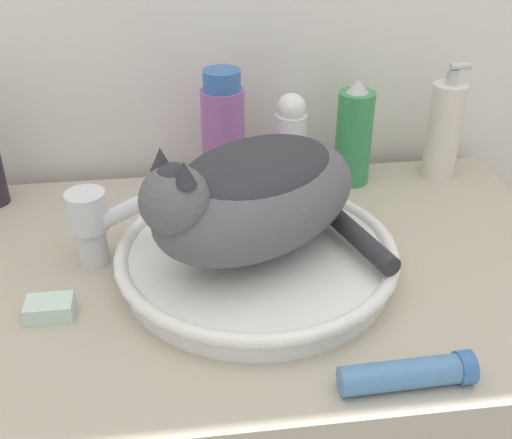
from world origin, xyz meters
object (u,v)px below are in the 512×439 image
at_px(lotion_bottle_white, 290,141).
at_px(spray_bottle_trigger, 354,136).
at_px(cream_tube, 409,374).
at_px(soap_pump_bottle, 444,130).
at_px(soap_bar, 50,308).
at_px(faucet, 94,223).
at_px(mouthwash_bottle, 223,134).
at_px(cat, 251,194).

xyz_separation_m(lotion_bottle_white, spray_bottle_trigger, (0.11, 0.00, 0.00)).
bearing_deg(cream_tube, soap_pump_bottle, 65.52).
relative_size(lotion_bottle_white, soap_pump_bottle, 0.81).
xyz_separation_m(soap_pump_bottle, soap_bar, (-0.65, -0.32, -0.08)).
distance_m(faucet, soap_bar, 0.14).
bearing_deg(mouthwash_bottle, spray_bottle_trigger, 0.00).
xyz_separation_m(cat, faucet, (-0.22, 0.05, -0.06)).
bearing_deg(cat, mouthwash_bottle, -120.19).
distance_m(mouthwash_bottle, cream_tube, 0.54).
height_order(mouthwash_bottle, cream_tube, mouthwash_bottle).
bearing_deg(cat, spray_bottle_trigger, -162.72).
distance_m(cat, cream_tube, 0.30).
bearing_deg(soap_pump_bottle, soap_bar, -153.64).
distance_m(cat, soap_bar, 0.30).
relative_size(faucet, mouthwash_bottle, 0.58).
relative_size(cat, spray_bottle_trigger, 1.95).
distance_m(lotion_bottle_white, cream_tube, 0.51).
bearing_deg(faucet, lotion_bottle_white, 45.56).
height_order(mouthwash_bottle, soap_pump_bottle, mouthwash_bottle).
distance_m(soap_pump_bottle, soap_bar, 0.73).
height_order(lotion_bottle_white, soap_bar, lotion_bottle_white).
xyz_separation_m(cat, soap_bar, (-0.27, -0.06, -0.12)).
height_order(spray_bottle_trigger, cream_tube, spray_bottle_trigger).
distance_m(spray_bottle_trigger, soap_pump_bottle, 0.16).
xyz_separation_m(lotion_bottle_white, soap_pump_bottle, (0.28, 0.00, 0.00)).
relative_size(faucet, soap_bar, 2.08).
distance_m(soap_pump_bottle, cream_tube, 0.56).
relative_size(spray_bottle_trigger, soap_bar, 3.13).
bearing_deg(spray_bottle_trigger, faucet, -154.42).
xyz_separation_m(mouthwash_bottle, cream_tube, (0.16, -0.50, -0.09)).
bearing_deg(mouthwash_bottle, cat, -86.80).
relative_size(cat, mouthwash_bottle, 1.71).
xyz_separation_m(spray_bottle_trigger, soap_pump_bottle, (0.16, 0.00, 0.00)).
relative_size(spray_bottle_trigger, soap_pump_bottle, 0.90).
relative_size(mouthwash_bottle, soap_pump_bottle, 1.02).
relative_size(lotion_bottle_white, spray_bottle_trigger, 0.90).
distance_m(cat, mouthwash_bottle, 0.26).
bearing_deg(soap_bar, mouthwash_bottle, 51.43).
bearing_deg(spray_bottle_trigger, cat, -129.33).
bearing_deg(spray_bottle_trigger, lotion_bottle_white, 180.00).
bearing_deg(lotion_bottle_white, mouthwash_bottle, 180.00).
height_order(soap_pump_bottle, soap_bar, soap_pump_bottle).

